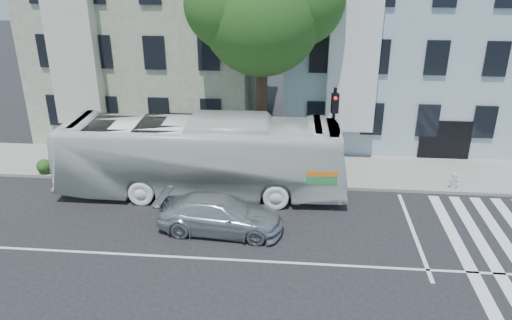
# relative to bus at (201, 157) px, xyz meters

# --- Properties ---
(ground) EXTENTS (120.00, 120.00, 0.00)m
(ground) POSITION_rel_bus_xyz_m (2.41, -5.20, -1.78)
(ground) COLOR black
(ground) RESTS_ON ground
(sidewalk_far) EXTENTS (80.00, 4.00, 0.15)m
(sidewalk_far) POSITION_rel_bus_xyz_m (2.41, 2.80, -1.70)
(sidewalk_far) COLOR gray
(sidewalk_far) RESTS_ON ground
(building_left) EXTENTS (12.00, 10.00, 11.00)m
(building_left) POSITION_rel_bus_xyz_m (-4.59, 9.80, 3.72)
(building_left) COLOR gray
(building_left) RESTS_ON ground
(building_right) EXTENTS (12.00, 10.00, 11.00)m
(building_right) POSITION_rel_bus_xyz_m (9.41, 9.80, 3.72)
(building_right) COLOR #A2B6C0
(building_right) RESTS_ON ground
(street_tree) EXTENTS (7.30, 5.90, 11.10)m
(street_tree) POSITION_rel_bus_xyz_m (2.47, 3.54, 6.05)
(street_tree) COLOR #2D2116
(street_tree) RESTS_ON ground
(bus) EXTENTS (3.31, 12.83, 3.55)m
(bus) POSITION_rel_bus_xyz_m (0.00, 0.00, 0.00)
(bus) COLOR white
(bus) RESTS_ON ground
(sedan) EXTENTS (2.35, 5.05, 1.43)m
(sedan) POSITION_rel_bus_xyz_m (1.32, -3.21, -1.06)
(sedan) COLOR silver
(sedan) RESTS_ON ground
(hedge) EXTENTS (8.49, 2.62, 0.70)m
(hedge) POSITION_rel_bus_xyz_m (-3.80, 1.10, -1.28)
(hedge) COLOR #2B5B1D
(hedge) RESTS_ON sidewalk_far
(traffic_signal) EXTENTS (0.46, 0.54, 4.54)m
(traffic_signal) POSITION_rel_bus_xyz_m (5.85, 1.82, 1.16)
(traffic_signal) COLOR black
(traffic_signal) RESTS_ON ground
(fire_hydrant) EXTENTS (0.43, 0.26, 0.79)m
(fire_hydrant) POSITION_rel_bus_xyz_m (11.41, 1.15, -1.22)
(fire_hydrant) COLOR #B5B5B0
(fire_hydrant) RESTS_ON sidewalk_far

